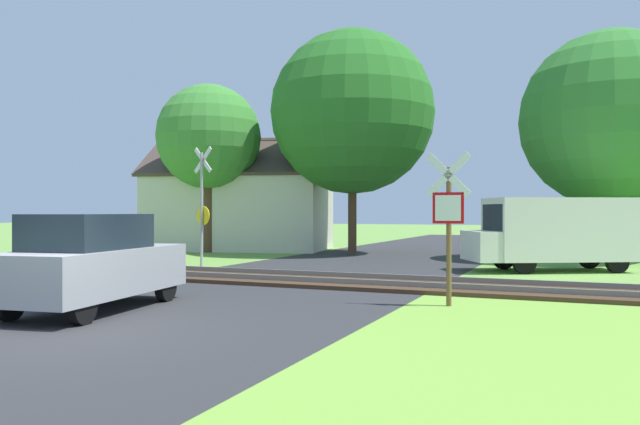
% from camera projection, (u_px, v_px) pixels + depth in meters
% --- Properties ---
extents(ground_plane, '(160.00, 160.00, 0.00)m').
position_uv_depth(ground_plane, '(59.00, 336.00, 9.15)').
color(ground_plane, '#6B9942').
extents(road_asphalt, '(7.85, 80.00, 0.01)m').
position_uv_depth(road_asphalt, '(147.00, 315.00, 11.00)').
color(road_asphalt, '#2D2D30').
rests_on(road_asphalt, ground).
extents(rail_track, '(60.00, 2.60, 0.22)m').
position_uv_depth(rail_track, '(288.00, 279.00, 16.29)').
color(rail_track, '#422D1E').
rests_on(rail_track, ground).
extents(stop_sign_near, '(0.88, 0.15, 2.97)m').
position_uv_depth(stop_sign_near, '(449.00, 217.00, 11.97)').
color(stop_sign_near, brown).
rests_on(stop_sign_near, ground).
extents(crossing_sign_far, '(0.85, 0.29, 3.98)m').
position_uv_depth(crossing_sign_far, '(202.00, 202.00, 20.72)').
color(crossing_sign_far, '#9E9EA5').
rests_on(crossing_sign_far, ground).
extents(house, '(9.57, 7.22, 5.37)m').
position_uv_depth(house, '(241.00, 209.00, 30.23)').
color(house, beige).
rests_on(house, ground).
extents(tree_left, '(4.68, 4.68, 7.53)m').
position_uv_depth(tree_left, '(209.00, 137.00, 27.92)').
color(tree_left, '#513823').
rests_on(tree_left, ground).
extents(tree_right, '(6.58, 6.58, 8.56)m').
position_uv_depth(tree_right, '(610.00, 119.00, 23.15)').
color(tree_right, '#513823').
rests_on(tree_right, ground).
extents(tree_center, '(7.06, 7.06, 9.64)m').
position_uv_depth(tree_center, '(352.00, 112.00, 26.85)').
color(tree_center, '#513823').
rests_on(tree_center, ground).
extents(mail_truck, '(5.19, 3.96, 2.24)m').
position_uv_depth(mail_truck, '(553.00, 231.00, 19.05)').
color(mail_truck, silver).
rests_on(mail_truck, ground).
extents(parked_car, '(2.17, 4.19, 1.78)m').
position_uv_depth(parked_car, '(94.00, 262.00, 11.46)').
color(parked_car, '#99999E').
rests_on(parked_car, ground).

